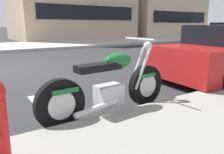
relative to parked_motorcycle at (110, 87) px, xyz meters
name	(u,v)px	position (x,y,z in m)	size (l,w,h in m)	color
ground_plane	(6,71)	(-0.81, 4.53, -0.44)	(260.00, 260.00, 0.00)	#28282B
sidewalk_far_curb	(149,40)	(11.19, 11.68, -0.37)	(120.00, 5.00, 0.14)	#ADA89E
parking_stall_stripe	(48,115)	(-0.81, 0.48, -0.44)	(0.12, 2.20, 0.01)	silver
parked_motorcycle	(110,87)	(0.00, 0.00, 0.00)	(2.24, 0.62, 1.14)	black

